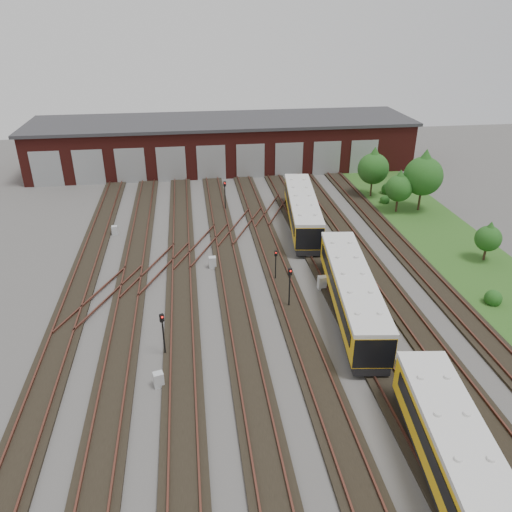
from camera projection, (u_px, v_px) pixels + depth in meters
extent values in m
plane|color=#423F3D|center=(271.00, 331.00, 34.15)|extent=(120.00, 120.00, 0.00)
cube|color=black|center=(58.00, 347.00, 32.38)|extent=(2.40, 70.00, 0.18)
cube|color=brown|center=(46.00, 346.00, 32.22)|extent=(0.10, 70.00, 0.15)
cube|color=brown|center=(69.00, 344.00, 32.40)|extent=(0.10, 70.00, 0.15)
cube|color=black|center=(121.00, 342.00, 32.88)|extent=(2.40, 70.00, 0.18)
cube|color=brown|center=(110.00, 341.00, 32.71)|extent=(0.10, 70.00, 0.15)
cube|color=brown|center=(132.00, 339.00, 32.89)|extent=(0.10, 70.00, 0.15)
cube|color=black|center=(182.00, 337.00, 33.37)|extent=(2.40, 70.00, 0.18)
cube|color=brown|center=(171.00, 336.00, 33.21)|extent=(0.10, 70.00, 0.15)
cube|color=brown|center=(193.00, 334.00, 33.38)|extent=(0.10, 70.00, 0.15)
cube|color=black|center=(242.00, 332.00, 33.86)|extent=(2.40, 70.00, 0.18)
cube|color=brown|center=(231.00, 331.00, 33.70)|extent=(0.10, 70.00, 0.15)
cube|color=brown|center=(252.00, 330.00, 33.87)|extent=(0.10, 70.00, 0.15)
cube|color=black|center=(299.00, 328.00, 34.35)|extent=(2.40, 70.00, 0.18)
cube|color=brown|center=(289.00, 327.00, 34.19)|extent=(0.10, 70.00, 0.15)
cube|color=brown|center=(310.00, 325.00, 34.37)|extent=(0.10, 70.00, 0.15)
cube|color=black|center=(355.00, 323.00, 34.84)|extent=(2.40, 70.00, 0.18)
cube|color=brown|center=(346.00, 322.00, 34.68)|extent=(0.10, 70.00, 0.15)
cube|color=brown|center=(365.00, 320.00, 34.86)|extent=(0.10, 70.00, 0.15)
cube|color=black|center=(410.00, 319.00, 35.34)|extent=(2.40, 70.00, 0.18)
cube|color=brown|center=(400.00, 318.00, 35.17)|extent=(0.10, 70.00, 0.15)
cube|color=brown|center=(420.00, 316.00, 35.35)|extent=(0.10, 70.00, 0.15)
cube|color=black|center=(463.00, 314.00, 35.83)|extent=(2.40, 70.00, 0.18)
cube|color=brown|center=(454.00, 313.00, 35.67)|extent=(0.10, 70.00, 0.15)
cube|color=brown|center=(472.00, 312.00, 35.84)|extent=(0.10, 70.00, 0.15)
cube|color=brown|center=(157.00, 268.00, 41.90)|extent=(5.40, 9.62, 0.15)
cube|color=brown|center=(203.00, 245.00, 45.93)|extent=(5.40, 9.62, 0.15)
cube|color=brown|center=(241.00, 225.00, 49.96)|extent=(5.40, 9.62, 0.15)
cube|color=brown|center=(102.00, 295.00, 37.86)|extent=(5.40, 9.62, 0.15)
cube|color=brown|center=(274.00, 209.00, 53.99)|extent=(5.40, 9.62, 0.15)
cube|color=#511814|center=(223.00, 144.00, 68.20)|extent=(50.00, 12.00, 6.00)
cube|color=#323235|center=(222.00, 121.00, 66.78)|extent=(51.00, 12.50, 0.40)
cube|color=#929596|center=(47.00, 169.00, 60.52)|extent=(3.60, 0.12, 4.40)
cube|color=#929596|center=(89.00, 167.00, 61.14)|extent=(3.60, 0.12, 4.40)
cube|color=#929596|center=(131.00, 166.00, 61.75)|extent=(3.60, 0.12, 4.40)
cube|color=#929596|center=(171.00, 164.00, 62.37)|extent=(3.60, 0.12, 4.40)
cube|color=#929596|center=(211.00, 163.00, 62.98)|extent=(3.60, 0.12, 4.40)
cube|color=#929596|center=(250.00, 161.00, 63.60)|extent=(3.60, 0.12, 4.40)
cube|color=#929596|center=(289.00, 160.00, 64.21)|extent=(3.60, 0.12, 4.40)
cube|color=#929596|center=(327.00, 158.00, 64.83)|extent=(3.60, 0.12, 4.40)
cube|color=#929596|center=(364.00, 157.00, 65.45)|extent=(3.60, 0.12, 4.40)
cube|color=#214E1A|center=(459.00, 251.00, 45.32)|extent=(8.00, 55.00, 0.05)
cube|color=black|center=(462.00, 504.00, 21.62)|extent=(4.02, 14.55, 0.58)
cube|color=#F8B50D|center=(468.00, 482.00, 21.02)|extent=(4.30, 14.58, 2.11)
cube|color=silver|center=(474.00, 462.00, 20.48)|extent=(4.40, 14.60, 0.29)
cube|color=black|center=(439.00, 479.00, 20.90)|extent=(1.67, 12.56, 0.82)
cube|color=black|center=(499.00, 478.00, 20.92)|extent=(1.67, 12.56, 0.82)
cube|color=black|center=(350.00, 307.00, 35.78)|extent=(4.02, 14.55, 0.58)
cube|color=#F8B50D|center=(352.00, 291.00, 35.18)|extent=(4.30, 14.58, 2.11)
cube|color=silver|center=(353.00, 276.00, 34.64)|extent=(4.40, 14.60, 0.29)
cube|color=black|center=(334.00, 288.00, 35.06)|extent=(1.67, 12.56, 0.82)
cube|color=black|center=(370.00, 288.00, 35.08)|extent=(1.67, 12.56, 0.82)
cube|color=black|center=(301.00, 221.00, 49.94)|extent=(4.02, 14.55, 0.58)
cube|color=#F8B50D|center=(302.00, 209.00, 49.34)|extent=(4.30, 14.58, 2.11)
cube|color=silver|center=(303.00, 197.00, 48.80)|extent=(4.40, 14.60, 0.29)
cube|color=black|center=(289.00, 207.00, 49.22)|extent=(1.67, 12.56, 0.82)
cube|color=black|center=(315.00, 207.00, 49.24)|extent=(1.67, 12.56, 0.82)
cylinder|color=black|center=(164.00, 338.00, 31.26)|extent=(0.11, 0.11, 2.56)
cube|color=black|center=(162.00, 318.00, 30.57)|extent=(0.30, 0.25, 0.53)
sphere|color=#F8120D|center=(162.00, 317.00, 30.43)|extent=(0.13, 0.13, 0.13)
cylinder|color=black|center=(276.00, 268.00, 40.03)|extent=(0.09, 0.09, 2.19)
cube|color=black|center=(276.00, 253.00, 39.43)|extent=(0.25, 0.17, 0.46)
sphere|color=#F8120D|center=(276.00, 253.00, 39.31)|extent=(0.11, 0.11, 0.11)
cylinder|color=black|center=(225.00, 198.00, 53.82)|extent=(0.11, 0.11, 2.71)
cube|color=black|center=(225.00, 184.00, 53.10)|extent=(0.28, 0.19, 0.53)
sphere|color=#F8120D|center=(225.00, 183.00, 52.95)|extent=(0.13, 0.13, 0.13)
cylinder|color=black|center=(289.00, 291.00, 36.29)|extent=(0.11, 0.11, 2.70)
cube|color=black|center=(290.00, 272.00, 35.56)|extent=(0.28, 0.19, 0.53)
sphere|color=#F8120D|center=(290.00, 271.00, 35.42)|extent=(0.13, 0.13, 0.13)
cube|color=#B9BCBE|center=(159.00, 380.00, 29.01)|extent=(0.68, 0.61, 0.96)
cube|color=#B9BCBE|center=(115.00, 230.00, 48.38)|extent=(0.54, 0.46, 0.89)
cube|color=#B9BCBE|center=(213.00, 262.00, 42.24)|extent=(0.61, 0.52, 0.99)
cube|color=#B9BCBE|center=(310.00, 252.00, 43.96)|extent=(0.71, 0.66, 0.96)
cube|color=#B9BCBE|center=(322.00, 283.00, 39.03)|extent=(0.66, 0.56, 1.08)
cylinder|color=#382719|center=(371.00, 189.00, 57.95)|extent=(0.21, 0.21, 1.81)
sphere|color=#184D16|center=(373.00, 169.00, 56.86)|extent=(3.53, 3.53, 3.53)
cone|color=#184D16|center=(374.00, 158.00, 56.29)|extent=(3.02, 3.02, 2.52)
cylinder|color=#382719|center=(397.00, 205.00, 53.61)|extent=(0.23, 0.23, 1.46)
sphere|color=#184D16|center=(399.00, 188.00, 52.73)|extent=(2.84, 2.84, 2.84)
cone|color=#184D16|center=(400.00, 179.00, 52.28)|extent=(2.43, 2.43, 2.03)
cylinder|color=#382719|center=(419.00, 201.00, 53.89)|extent=(0.24, 0.24, 2.10)
sphere|color=#184D16|center=(423.00, 176.00, 52.63)|extent=(4.08, 4.08, 4.08)
cone|color=#184D16|center=(425.00, 163.00, 51.98)|extent=(3.50, 3.50, 2.92)
cylinder|color=#382719|center=(485.00, 254.00, 43.41)|extent=(0.21, 0.21, 1.14)
sphere|color=#184D16|center=(488.00, 239.00, 42.73)|extent=(2.22, 2.22, 2.22)
cone|color=#184D16|center=(490.00, 230.00, 42.38)|extent=(1.90, 1.90, 1.59)
sphere|color=#184D16|center=(494.00, 296.00, 37.04)|extent=(1.28, 1.28, 1.28)
sphere|color=#184D16|center=(385.00, 199.00, 56.08)|extent=(1.06, 1.06, 1.06)
sphere|color=#184D16|center=(388.00, 187.00, 58.81)|extent=(1.56, 1.56, 1.56)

